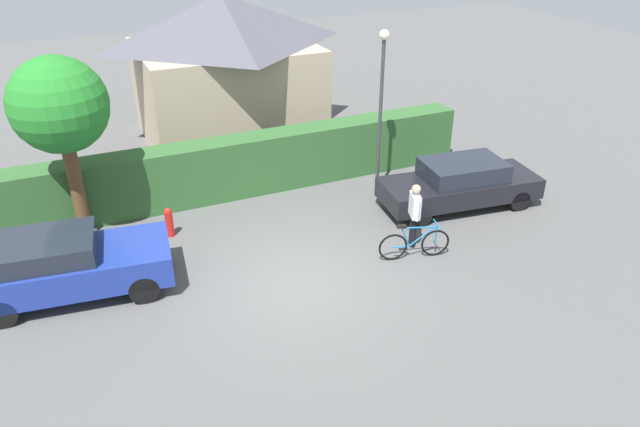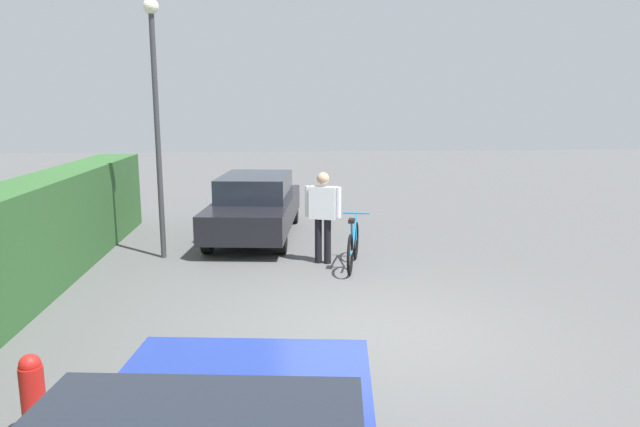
{
  "view_description": "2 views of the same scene",
  "coord_description": "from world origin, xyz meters",
  "px_view_note": "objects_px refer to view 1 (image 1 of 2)",
  "views": [
    {
      "loc": [
        -4.05,
        -10.33,
        7.87
      ],
      "look_at": [
        0.88,
        0.66,
        1.33
      ],
      "focal_mm": 33.15,
      "sensor_mm": 36.0,
      "label": 1
    },
    {
      "loc": [
        -6.82,
        1.32,
        2.86
      ],
      "look_at": [
        2.39,
        0.55,
        1.11
      ],
      "focal_mm": 31.85,
      "sensor_mm": 36.0,
      "label": 2
    }
  ],
  "objects_px": {
    "parked_car_near": "(68,264)",
    "person_rider": "(414,210)",
    "street_lamp": "(381,94)",
    "fire_hydrant": "(169,222)",
    "parked_car_far": "(460,183)",
    "tree_kerbside": "(59,107)",
    "bicycle": "(414,244)"
  },
  "relations": [
    {
      "from": "parked_car_near",
      "to": "person_rider",
      "type": "relative_size",
      "value": 2.56
    },
    {
      "from": "street_lamp",
      "to": "fire_hydrant",
      "type": "relative_size",
      "value": 5.86
    },
    {
      "from": "parked_car_far",
      "to": "person_rider",
      "type": "distance_m",
      "value": 2.69
    },
    {
      "from": "tree_kerbside",
      "to": "fire_hydrant",
      "type": "bearing_deg",
      "value": -26.55
    },
    {
      "from": "parked_car_far",
      "to": "bicycle",
      "type": "xyz_separation_m",
      "value": [
        -2.63,
        -1.82,
        -0.32
      ]
    },
    {
      "from": "street_lamp",
      "to": "bicycle",
      "type": "bearing_deg",
      "value": -104.71
    },
    {
      "from": "bicycle",
      "to": "person_rider",
      "type": "distance_m",
      "value": 0.84
    },
    {
      "from": "parked_car_near",
      "to": "street_lamp",
      "type": "distance_m",
      "value": 9.08
    },
    {
      "from": "parked_car_near",
      "to": "person_rider",
      "type": "distance_m",
      "value": 8.09
    },
    {
      "from": "parked_car_far",
      "to": "tree_kerbside",
      "type": "bearing_deg",
      "value": 164.81
    },
    {
      "from": "parked_car_far",
      "to": "street_lamp",
      "type": "height_order",
      "value": "street_lamp"
    },
    {
      "from": "bicycle",
      "to": "person_rider",
      "type": "relative_size",
      "value": 1.04
    },
    {
      "from": "bicycle",
      "to": "tree_kerbside",
      "type": "height_order",
      "value": "tree_kerbside"
    },
    {
      "from": "person_rider",
      "to": "street_lamp",
      "type": "bearing_deg",
      "value": 77.87
    },
    {
      "from": "parked_car_near",
      "to": "person_rider",
      "type": "xyz_separation_m",
      "value": [
        7.98,
        -1.31,
        0.22
      ]
    },
    {
      "from": "person_rider",
      "to": "tree_kerbside",
      "type": "distance_m",
      "value": 8.83
    },
    {
      "from": "parked_car_near",
      "to": "street_lamp",
      "type": "relative_size",
      "value": 0.91
    },
    {
      "from": "person_rider",
      "to": "parked_car_far",
      "type": "bearing_deg",
      "value": 28.97
    },
    {
      "from": "bicycle",
      "to": "person_rider",
      "type": "height_order",
      "value": "person_rider"
    },
    {
      "from": "street_lamp",
      "to": "parked_car_far",
      "type": "bearing_deg",
      "value": -45.45
    },
    {
      "from": "parked_car_near",
      "to": "parked_car_far",
      "type": "bearing_deg",
      "value": -0.07
    },
    {
      "from": "parked_car_near",
      "to": "fire_hydrant",
      "type": "relative_size",
      "value": 5.36
    },
    {
      "from": "fire_hydrant",
      "to": "bicycle",
      "type": "bearing_deg",
      "value": -33.81
    },
    {
      "from": "bicycle",
      "to": "parked_car_far",
      "type": "bearing_deg",
      "value": 34.75
    },
    {
      "from": "fire_hydrant",
      "to": "street_lamp",
      "type": "bearing_deg",
      "value": 0.47
    },
    {
      "from": "bicycle",
      "to": "street_lamp",
      "type": "xyz_separation_m",
      "value": [
        0.93,
        3.54,
        2.63
      ]
    },
    {
      "from": "parked_car_far",
      "to": "tree_kerbside",
      "type": "xyz_separation_m",
      "value": [
        -9.84,
        2.67,
        2.74
      ]
    },
    {
      "from": "tree_kerbside",
      "to": "fire_hydrant",
      "type": "height_order",
      "value": "tree_kerbside"
    },
    {
      "from": "parked_car_near",
      "to": "fire_hydrant",
      "type": "distance_m",
      "value": 3.01
    },
    {
      "from": "person_rider",
      "to": "bicycle",
      "type": "bearing_deg",
      "value": -118.25
    },
    {
      "from": "parked_car_far",
      "to": "bicycle",
      "type": "bearing_deg",
      "value": -145.25
    },
    {
      "from": "parked_car_near",
      "to": "parked_car_far",
      "type": "height_order",
      "value": "parked_car_near"
    }
  ]
}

